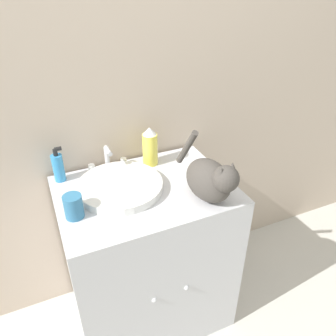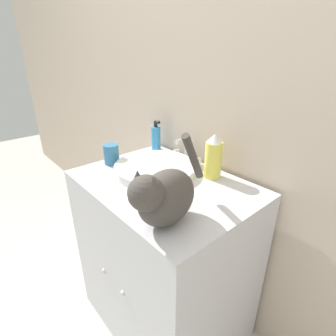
# 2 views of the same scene
# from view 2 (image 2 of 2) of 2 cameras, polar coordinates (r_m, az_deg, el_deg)

# --- Properties ---
(wall_back) EXTENTS (6.00, 0.05, 2.50)m
(wall_back) POSITION_cam_2_polar(r_m,az_deg,el_deg) (1.23, 11.11, 18.85)
(wall_back) COLOR #C6B29E
(wall_back) RESTS_ON ground_plane
(vanity_cabinet) EXTENTS (0.77, 0.57, 0.84)m
(vanity_cabinet) POSITION_cam_2_polar(r_m,az_deg,el_deg) (1.37, -0.90, -18.89)
(vanity_cabinet) COLOR silver
(vanity_cabinet) RESTS_ON ground_plane
(sink_basin) EXTENTS (0.38, 0.38, 0.04)m
(sink_basin) POSITION_cam_2_polar(r_m,az_deg,el_deg) (1.21, -2.76, -0.00)
(sink_basin) COLOR white
(sink_basin) RESTS_ON vanity_cabinet
(faucet) EXTENTS (0.19, 0.09, 0.12)m
(faucet) POSITION_cam_2_polar(r_m,az_deg,el_deg) (1.31, 3.91, 3.68)
(faucet) COLOR silver
(faucet) RESTS_ON vanity_cabinet
(cat) EXTENTS (0.19, 0.37, 0.28)m
(cat) POSITION_cam_2_polar(r_m,az_deg,el_deg) (0.82, -0.87, -5.98)
(cat) COLOR #47423D
(cat) RESTS_ON vanity_cabinet
(soap_bottle) EXTENTS (0.05, 0.05, 0.17)m
(soap_bottle) POSITION_cam_2_polar(r_m,az_deg,el_deg) (1.46, -2.63, 6.70)
(soap_bottle) COLOR #338CCC
(soap_bottle) RESTS_ON vanity_cabinet
(spray_bottle) EXTENTS (0.07, 0.07, 0.20)m
(spray_bottle) POSITION_cam_2_polar(r_m,az_deg,el_deg) (1.14, 9.85, 2.45)
(spray_bottle) COLOR #EADB4C
(spray_bottle) RESTS_ON vanity_cabinet
(cup) EXTENTS (0.07, 0.07, 0.10)m
(cup) POSITION_cam_2_polar(r_m,az_deg,el_deg) (1.31, -12.22, 2.98)
(cup) COLOR teal
(cup) RESTS_ON vanity_cabinet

